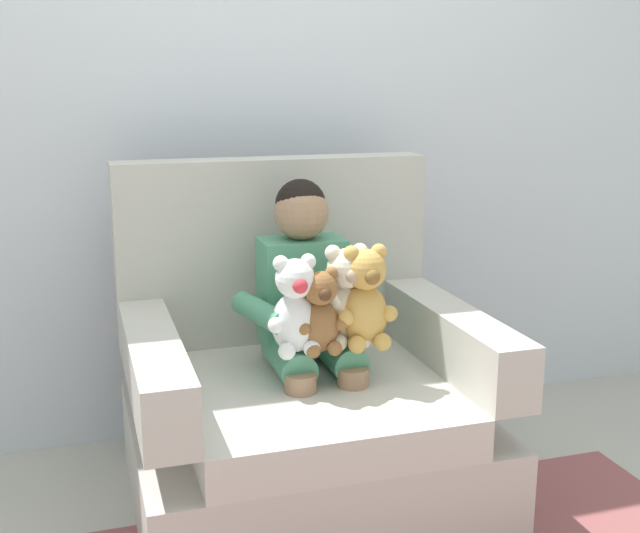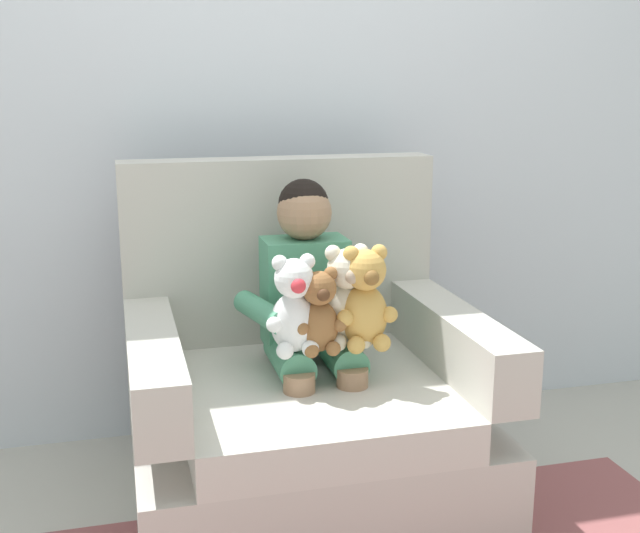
{
  "view_description": "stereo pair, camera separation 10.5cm",
  "coord_description": "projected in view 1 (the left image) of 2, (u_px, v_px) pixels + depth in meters",
  "views": [
    {
      "loc": [
        -0.64,
        -2.18,
        1.32
      ],
      "look_at": [
        0.03,
        -0.05,
        0.78
      ],
      "focal_mm": 44.7,
      "sensor_mm": 36.0,
      "label": 1
    },
    {
      "loc": [
        -0.53,
        -2.21,
        1.32
      ],
      "look_at": [
        0.03,
        -0.05,
        0.78
      ],
      "focal_mm": 44.7,
      "sensor_mm": 36.0,
      "label": 2
    }
  ],
  "objects": [
    {
      "name": "plush_cream",
      "position": [
        346.0,
        298.0,
        2.33
      ],
      "size": [
        0.18,
        0.15,
        0.31
      ],
      "rotation": [
        0.0,
        0.0,
        0.21
      ],
      "color": "silver",
      "rests_on": "armchair"
    },
    {
      "name": "plush_brown",
      "position": [
        320.0,
        313.0,
        2.27
      ],
      "size": [
        0.15,
        0.12,
        0.25
      ],
      "rotation": [
        0.0,
        0.0,
        -0.32
      ],
      "color": "brown",
      "rests_on": "armchair"
    },
    {
      "name": "seated_child",
      "position": [
        308.0,
        301.0,
        2.44
      ],
      "size": [
        0.45,
        0.39,
        0.82
      ],
      "rotation": [
        0.0,
        0.0,
        -0.0
      ],
      "color": "#4C9370",
      "rests_on": "armchair"
    },
    {
      "name": "plush_honey",
      "position": [
        365.0,
        300.0,
        2.31
      ],
      "size": [
        0.18,
        0.15,
        0.31
      ],
      "rotation": [
        0.0,
        0.0,
        0.04
      ],
      "color": "gold",
      "rests_on": "armchair"
    },
    {
      "name": "plush_white",
      "position": [
        295.0,
        308.0,
        2.26
      ],
      "size": [
        0.17,
        0.14,
        0.29
      ],
      "rotation": [
        0.0,
        0.0,
        0.33
      ],
      "color": "white",
      "rests_on": "armchair"
    },
    {
      "name": "back_wall",
      "position": [
        250.0,
        81.0,
        2.86
      ],
      "size": [
        6.0,
        0.1,
        2.6
      ],
      "primitive_type": "cube",
      "color": "silver",
      "rests_on": "ground"
    },
    {
      "name": "armchair",
      "position": [
        301.0,
        402.0,
        2.49
      ],
      "size": [
        1.05,
        0.92,
        1.05
      ],
      "color": "#BCB7AD",
      "rests_on": "ground"
    },
    {
      "name": "ground_plane",
      "position": [
        306.0,
        503.0,
        2.52
      ],
      "size": [
        8.0,
        8.0,
        0.0
      ],
      "primitive_type": "plane",
      "color": "#ADA89E"
    }
  ]
}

